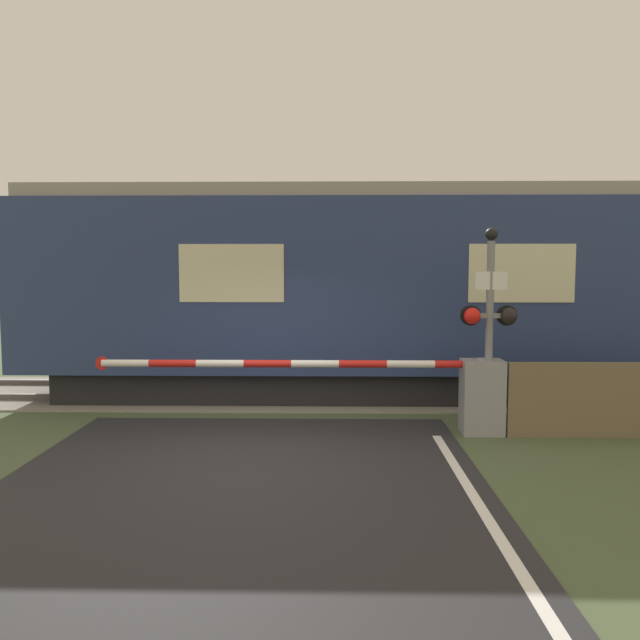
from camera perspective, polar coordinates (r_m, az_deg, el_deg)
The scene contains 6 objects.
ground_plane at distance 8.34m, azimuth -6.16°, elevation -12.37°, with size 80.00×80.00×0.00m, color #475638.
track_bed at distance 12.24m, azimuth -3.75°, elevation -6.65°, with size 36.00×3.20×0.13m.
train at distance 12.38m, azimuth 16.02°, elevation 2.51°, with size 17.77×2.84×3.91m.
crossing_barrier at distance 9.45m, azimuth 11.39°, elevation -6.32°, with size 6.04×0.44×1.14m.
signal_post at distance 9.39m, azimuth 15.26°, elevation 0.13°, with size 0.83×0.26×3.03m.
roadside_fence at distance 10.14m, azimuth 26.89°, elevation -6.56°, with size 3.67×0.06×1.10m.
Camera 1 is at (1.02, -7.90, 2.46)m, focal length 35.00 mm.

